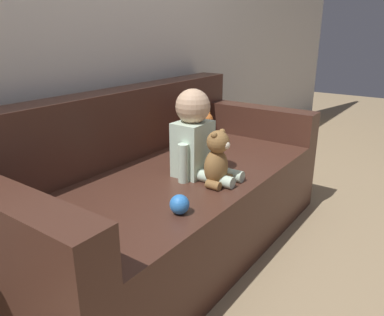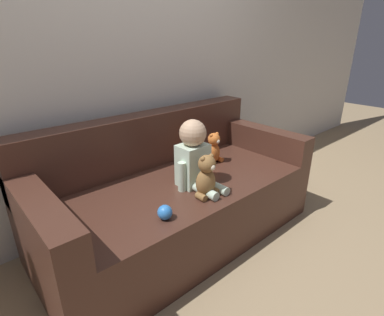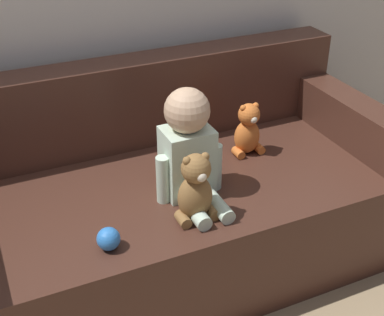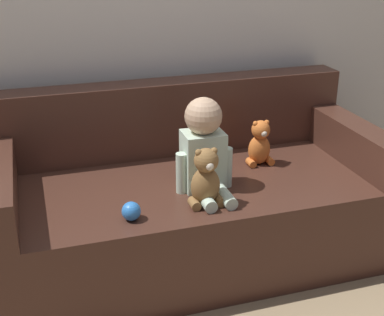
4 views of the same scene
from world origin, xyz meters
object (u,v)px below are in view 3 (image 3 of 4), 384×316
Objects in this scene: couch at (166,201)px; plush_toy_side at (248,130)px; teddy_bear_brown at (196,189)px; person_baby at (189,149)px; toy_ball at (108,239)px.

couch reaches higher than plush_toy_side.
teddy_bear_brown is 0.55m from plush_toy_side.
couch reaches higher than teddy_bear_brown.
person_baby is at bearing -153.06° from plush_toy_side.
teddy_bear_brown reaches higher than plush_toy_side.
couch is at bearing -178.73° from plush_toy_side.
teddy_bear_brown reaches higher than toy_ball.
teddy_bear_brown is at bearing 6.03° from toy_ball.
couch is at bearing 46.04° from toy_ball.
plush_toy_side is (0.42, 0.35, -0.01)m from teddy_bear_brown.
toy_ball is (-0.37, -0.38, 0.19)m from couch.
person_baby reaches higher than toy_ball.
teddy_bear_brown is 0.37m from toy_ball.
person_baby reaches higher than couch.
couch is at bearing 87.47° from teddy_bear_brown.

